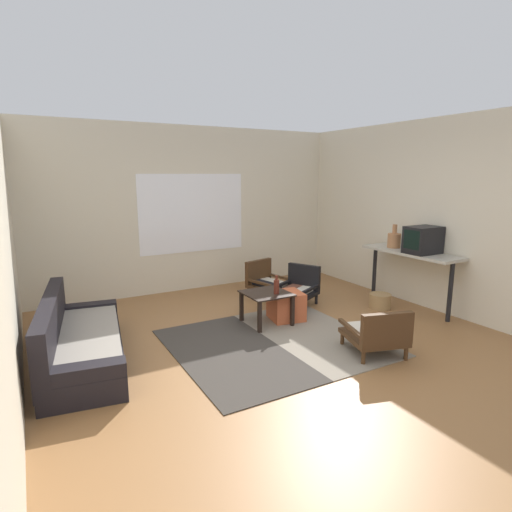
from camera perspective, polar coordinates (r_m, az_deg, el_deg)
name	(u,v)px	position (r m, az deg, el deg)	size (l,w,h in m)	color
ground_plane	(294,352)	(4.70, 5.21, -13.08)	(7.80, 7.80, 0.00)	olive
far_wall_with_window	(191,209)	(7.04, -8.91, 6.36)	(5.60, 0.13, 2.70)	beige
side_wall_right	(439,216)	(6.40, 23.94, 5.07)	(0.12, 6.60, 2.70)	beige
area_rug	(274,343)	(4.91, 2.54, -11.84)	(2.28, 2.11, 0.01)	#38332D
couch	(78,342)	(4.74, -23.30, -10.88)	(1.01, 2.06, 0.71)	black
coffee_table	(267,299)	(5.40, 1.46, -5.92)	(0.56, 0.56, 0.42)	black
armchair_by_window	(266,281)	(6.70, 1.39, -3.40)	(0.67, 0.69, 0.55)	#472D19
armchair_striped_foreground	(377,333)	(4.71, 16.32, -10.17)	(0.72, 0.75, 0.54)	#472D19
armchair_corner	(298,287)	(6.24, 5.85, -4.32)	(0.75, 0.73, 0.58)	black
ottoman_orange	(286,306)	(5.61, 4.17, -6.88)	(0.42, 0.42, 0.38)	#BC5633
console_shelf	(410,257)	(6.35, 20.49, -0.17)	(0.47, 1.48, 0.85)	#B2AD9E
crt_television	(423,240)	(6.19, 22.00, 2.07)	(0.47, 0.34, 0.37)	black
clay_vase	(394,240)	(6.53, 18.48, 2.13)	(0.19, 0.19, 0.35)	#A87047
glass_bottle	(276,286)	(5.31, 2.83, -4.19)	(0.07, 0.07, 0.24)	#5B2319
wicker_basket	(380,301)	(6.35, 16.71, -5.95)	(0.31, 0.31, 0.21)	#9E7A4C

